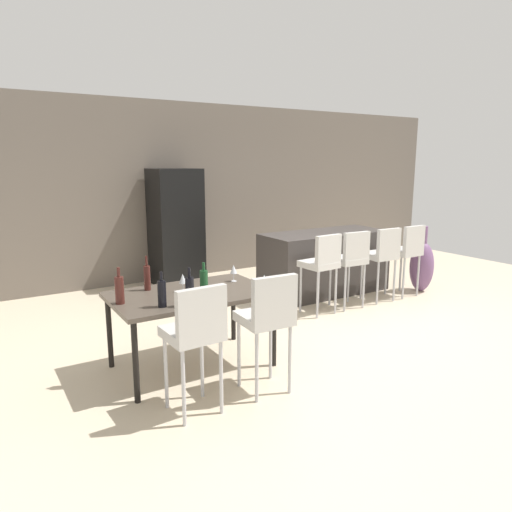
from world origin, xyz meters
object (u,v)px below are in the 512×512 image
(kitchen_island, at_px, (325,262))
(bar_chair_left, at_px, (322,261))
(dining_chair_near, at_px, (196,329))
(wine_bottle_far, at_px, (147,277))
(wine_bottle_corner, at_px, (119,290))
(bar_chair_middle, at_px, (351,257))
(floor_vase, at_px, (422,266))
(bar_chair_right, at_px, (382,253))
(bar_chair_far, at_px, (407,249))
(refrigerator, at_px, (176,227))
(wine_bottle_inner, at_px, (162,293))
(wine_bottle_right, at_px, (204,284))
(wine_glass_left, at_px, (264,280))
(wine_glass_near, at_px, (234,269))
(dining_table, at_px, (191,299))
(wine_glass_end, at_px, (183,279))
(wine_bottle_middle, at_px, (190,291))
(dining_chair_far, at_px, (268,315))

(kitchen_island, relative_size, bar_chair_left, 1.84)
(dining_chair_near, distance_m, wine_bottle_far, 1.13)
(kitchen_island, xyz_separation_m, wine_bottle_corner, (-3.43, -1.36, 0.41))
(bar_chair_middle, relative_size, floor_vase, 1.05)
(bar_chair_right, bearing_deg, bar_chair_left, 179.99)
(bar_chair_far, xyz_separation_m, refrigerator, (-2.57, 2.43, 0.22))
(wine_bottle_inner, height_order, wine_bottle_right, wine_bottle_right)
(bar_chair_far, bearing_deg, wine_glass_left, -162.84)
(bar_chair_middle, distance_m, wine_bottle_corner, 3.28)
(bar_chair_middle, relative_size, wine_glass_near, 6.03)
(wine_bottle_inner, bearing_deg, bar_chair_far, 12.04)
(wine_bottle_inner, height_order, wine_bottle_far, wine_bottle_far)
(wine_glass_left, xyz_separation_m, wine_glass_near, (-0.04, 0.52, 0.00))
(kitchen_island, height_order, floor_vase, floor_vase)
(dining_chair_near, height_order, refrigerator, refrigerator)
(wine_bottle_corner, distance_m, wine_glass_near, 1.22)
(refrigerator, bearing_deg, dining_table, -109.81)
(wine_glass_end, distance_m, refrigerator, 3.16)
(bar_chair_left, xyz_separation_m, wine_bottle_middle, (-2.25, -0.96, 0.17))
(wine_glass_near, bearing_deg, refrigerator, 79.32)
(wine_glass_near, distance_m, wine_glass_end, 0.61)
(dining_chair_near, relative_size, wine_glass_end, 6.03)
(bar_chair_left, distance_m, wine_bottle_corner, 2.80)
(dining_table, bearing_deg, bar_chair_right, 10.41)
(dining_table, xyz_separation_m, wine_bottle_inner, (-0.39, -0.28, 0.18))
(bar_chair_right, relative_size, wine_bottle_middle, 3.14)
(floor_vase, bearing_deg, wine_bottle_far, -175.51)
(bar_chair_right, bearing_deg, wine_glass_left, -159.73)
(dining_table, height_order, dining_chair_near, dining_chair_near)
(wine_bottle_far, bearing_deg, floor_vase, 4.49)
(dining_chair_far, xyz_separation_m, floor_vase, (3.75, 1.46, -0.31))
(wine_glass_end, bearing_deg, wine_bottle_inner, -134.39)
(dining_chair_far, distance_m, wine_bottle_inner, 0.91)
(kitchen_island, distance_m, bar_chair_middle, 0.84)
(bar_chair_left, xyz_separation_m, dining_chair_near, (-2.40, -1.40, 0.00))
(bar_chair_right, distance_m, refrigerator, 3.20)
(bar_chair_middle, xyz_separation_m, wine_bottle_right, (-2.54, -0.83, 0.18))
(wine_bottle_corner, relative_size, wine_glass_near, 1.84)
(bar_chair_middle, xyz_separation_m, refrigerator, (-1.48, 2.43, 0.22))
(wine_bottle_far, bearing_deg, wine_glass_near, -9.34)
(wine_glass_end, bearing_deg, wine_bottle_corner, -174.31)
(kitchen_island, height_order, wine_bottle_inner, wine_bottle_inner)
(kitchen_island, height_order, wine_glass_near, kitchen_island)
(kitchen_island, xyz_separation_m, floor_vase, (1.31, -0.72, -0.07))
(kitchen_island, height_order, bar_chair_left, bar_chair_left)
(dining_table, height_order, wine_bottle_far, wine_bottle_far)
(wine_bottle_corner, relative_size, wine_glass_end, 1.84)
(bar_chair_far, relative_size, wine_glass_near, 6.03)
(floor_vase, bearing_deg, bar_chair_middle, -177.78)
(bar_chair_left, relative_size, dining_table, 0.72)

